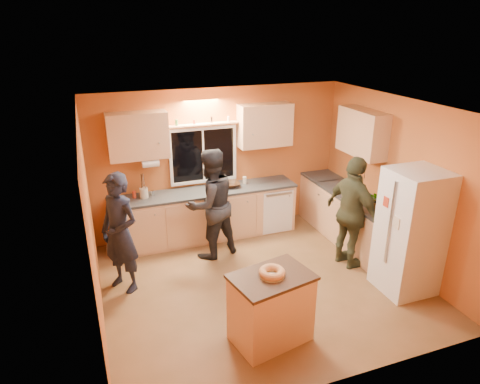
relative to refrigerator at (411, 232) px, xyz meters
name	(u,v)px	position (x,y,z in m)	size (l,w,h in m)	color
ground	(261,283)	(-1.89, 0.80, -0.90)	(4.50, 4.50, 0.00)	brown
room_shell	(260,171)	(-1.77, 1.21, 0.72)	(4.54, 4.04, 2.61)	#B0602D
back_counter	(226,211)	(-1.88, 2.50, -0.45)	(4.23, 0.62, 0.90)	tan
right_counter	(357,222)	(0.06, 1.30, -0.45)	(0.62, 1.84, 0.90)	tan
refrigerator	(411,232)	(0.00, 0.00, 0.00)	(0.72, 0.70, 1.80)	silver
island	(271,307)	(-2.25, -0.34, -0.45)	(1.03, 0.80, 0.89)	tan
bundt_pastry	(272,272)	(-2.25, -0.34, 0.04)	(0.31, 0.31, 0.09)	tan
person_left	(120,233)	(-3.79, 1.39, -0.02)	(0.64, 0.42, 1.75)	black
person_center	(211,204)	(-2.33, 1.88, 0.01)	(0.88, 0.69, 1.81)	black
person_right	(352,213)	(-0.39, 0.83, -0.01)	(1.05, 0.44, 1.79)	#363C26
mixing_bowl	(231,185)	(-1.77, 2.53, 0.04)	(0.32, 0.32, 0.08)	black
utensil_crock	(144,193)	(-3.29, 2.54, 0.09)	(0.14, 0.14, 0.17)	beige
potted_plant	(377,200)	(0.05, 0.83, 0.15)	(0.27, 0.23, 0.30)	gray
red_box	(360,196)	(0.06, 1.29, 0.04)	(0.16, 0.12, 0.07)	#B3321B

